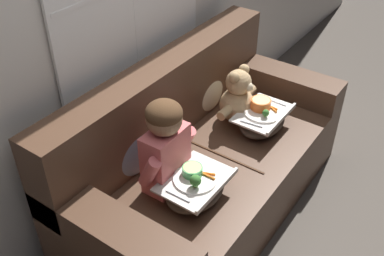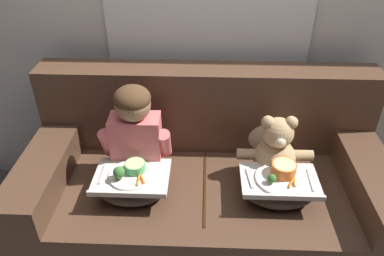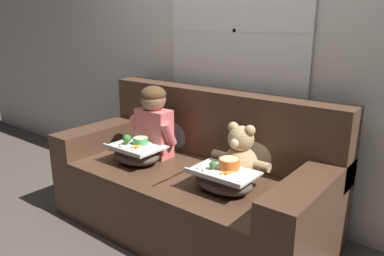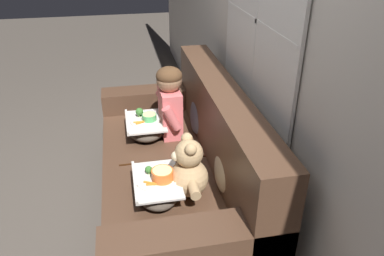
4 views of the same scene
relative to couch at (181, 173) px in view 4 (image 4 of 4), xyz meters
name	(u,v)px [view 4 (image 4 of 4)]	position (x,y,z in m)	size (l,w,h in m)	color
ground_plane	(173,212)	(0.00, -0.07, -0.34)	(14.00, 14.00, 0.00)	#4C443D
wall_back_with_window	(263,33)	(0.00, 0.52, 0.96)	(8.00, 0.08, 2.60)	beige
couch	(181,173)	(0.00, 0.00, 0.00)	(1.94, 0.92, 0.96)	#4C3323
throw_pillow_behind_child	(199,111)	(-0.37, 0.21, 0.29)	(0.36, 0.17, 0.37)	slate
throw_pillow_behind_teddy	(226,165)	(0.37, 0.21, 0.29)	(0.33, 0.16, 0.34)	#C1B293
child_figure	(170,98)	(-0.37, -0.01, 0.41)	(0.38, 0.19, 0.54)	#DB6666
teddy_bear	(188,171)	(0.37, -0.02, 0.28)	(0.41, 0.28, 0.38)	tan
lap_tray_child	(146,127)	(-0.37, -0.20, 0.19)	(0.38, 0.29, 0.21)	#473D33
lap_tray_teddy	(157,187)	(0.38, -0.20, 0.19)	(0.39, 0.27, 0.20)	#473D33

